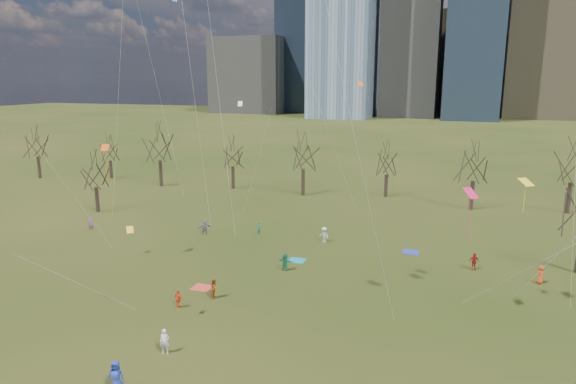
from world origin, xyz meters
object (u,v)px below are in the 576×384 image
(blanket_navy, at_px, (411,252))
(person_0, at_px, (116,376))
(blanket_teal, at_px, (297,260))
(person_1, at_px, (165,341))
(blanket_crimson, at_px, (202,288))
(person_4, at_px, (178,299))
(person_2, at_px, (215,288))

(blanket_navy, distance_m, person_0, 32.63)
(blanket_teal, height_order, person_1, person_1)
(blanket_crimson, bearing_deg, person_4, -88.27)
(person_1, relative_size, person_4, 1.16)
(person_1, distance_m, person_4, 6.78)
(person_1, bearing_deg, person_4, 88.77)
(person_1, xyz_separation_m, person_2, (-0.79, 8.76, -0.01))
(blanket_teal, height_order, blanket_navy, same)
(blanket_crimson, bearing_deg, blanket_teal, 57.43)
(person_1, bearing_deg, person_0, -118.90)
(blanket_crimson, distance_m, person_2, 2.60)
(blanket_navy, xyz_separation_m, person_4, (-15.90, -18.91, 0.71))
(blanket_teal, relative_size, blanket_navy, 1.00)
(blanket_teal, xyz_separation_m, person_4, (-5.56, -12.88, 0.71))
(blanket_navy, distance_m, person_1, 28.43)
(blanket_navy, height_order, blanket_crimson, same)
(blanket_navy, height_order, person_1, person_1)
(blanket_navy, distance_m, person_2, 21.59)
(blanket_teal, distance_m, person_1, 19.35)
(blanket_navy, relative_size, blanket_crimson, 1.00)
(blanket_navy, height_order, person_2, person_2)
(person_2, bearing_deg, person_1, -179.74)
(blanket_navy, xyz_separation_m, person_2, (-14.04, -16.39, 0.81))
(person_1, bearing_deg, blanket_crimson, 80.92)
(person_0, relative_size, person_4, 1.33)
(person_2, height_order, person_4, person_2)
(person_2, bearing_deg, person_0, 176.95)
(person_0, bearing_deg, blanket_teal, 65.34)
(blanket_navy, relative_size, person_1, 0.96)
(blanket_crimson, distance_m, person_1, 10.63)
(person_0, bearing_deg, blanket_navy, 48.56)
(person_4, bearing_deg, person_2, -114.02)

